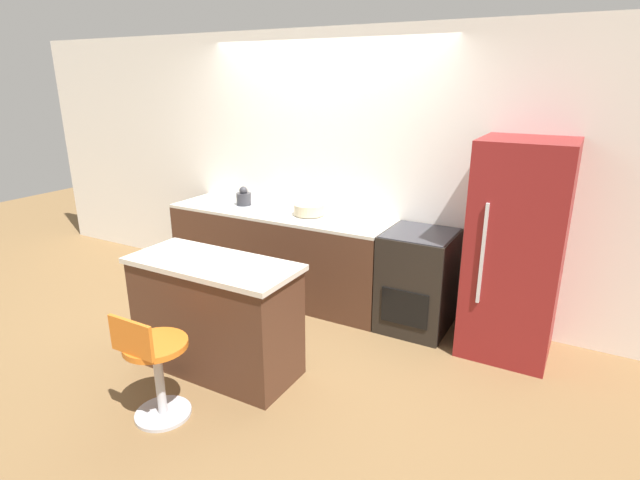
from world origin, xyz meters
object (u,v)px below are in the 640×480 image
stool_chair (155,366)px  mixing_bowl (309,209)px  kettle (244,198)px  oven_range (417,281)px  refrigerator (516,251)px

stool_chair → mixing_bowl: size_ratio=2.68×
stool_chair → kettle: size_ratio=4.03×
kettle → mixing_bowl: 0.79m
stool_chair → kettle: bearing=112.2°
oven_range → mixing_bowl: mixing_bowl is taller
oven_range → kettle: kettle is taller
stool_chair → mixing_bowl: 2.18m
refrigerator → stool_chair: refrigerator is taller
refrigerator → mixing_bowl: size_ratio=5.93×
mixing_bowl → kettle: bearing=-180.0°
kettle → mixing_bowl: bearing=0.0°
kettle → oven_range: bearing=-1.2°
refrigerator → stool_chair: size_ratio=2.21×
kettle → mixing_bowl: size_ratio=0.67×
oven_range → kettle: size_ratio=4.59×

